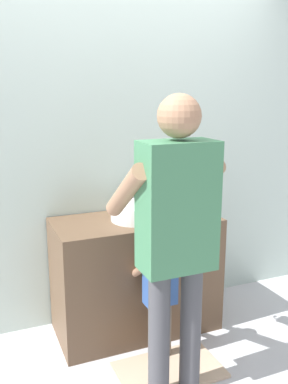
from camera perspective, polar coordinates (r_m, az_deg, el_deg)
ground_plane at (r=3.03m, az=1.17°, el=-20.41°), size 14.00×14.00×0.00m
back_wall at (r=3.10m, az=-3.38°, el=7.24°), size 4.40×0.08×2.70m
vanity_cabinet at (r=3.06m, az=-1.11°, el=-11.06°), size 1.13×0.54×0.83m
sink_basin at (r=2.88m, az=-1.00°, el=-2.66°), size 0.35×0.35×0.11m
faucet at (r=3.07m, az=-2.49°, el=-1.19°), size 0.18×0.14×0.18m
toothbrush_cup at (r=3.05m, az=4.13°, el=-1.83°), size 0.07×0.07×0.21m
bath_mat at (r=2.83m, az=3.39°, el=-22.82°), size 0.64×0.40×0.02m
child_toddler at (r=2.69m, az=2.13°, el=-12.45°), size 0.26×0.26×0.86m
adult_parent at (r=2.21m, az=4.29°, el=-4.50°), size 0.52×0.55×1.68m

